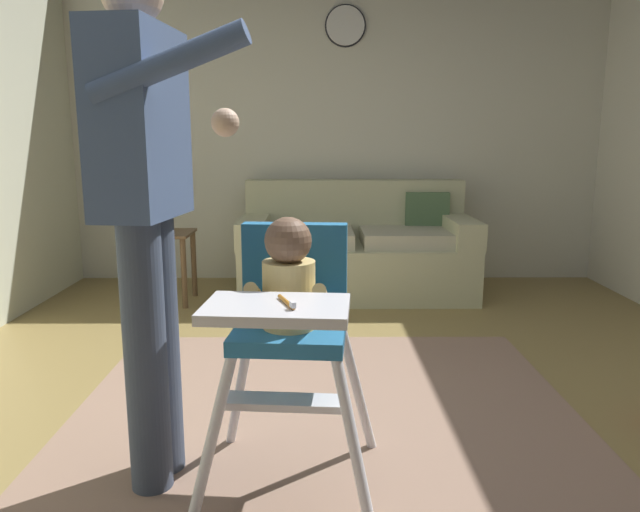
{
  "coord_description": "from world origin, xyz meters",
  "views": [
    {
      "loc": [
        -0.16,
        -2.18,
        1.18
      ],
      "look_at": [
        -0.15,
        -0.15,
        0.78
      ],
      "focal_mm": 33.3,
      "sensor_mm": 36.0,
      "label": 1
    }
  ],
  "objects_px": {
    "high_chair": "(290,305)",
    "adult_standing": "(146,204)",
    "side_table": "(165,251)",
    "couch": "(357,250)",
    "sippy_cup": "(165,225)",
    "wall_clock": "(345,26)"
  },
  "relations": [
    {
      "from": "couch",
      "to": "high_chair",
      "type": "distance_m",
      "value": 2.7
    },
    {
      "from": "high_chair",
      "to": "adult_standing",
      "type": "distance_m",
      "value": 0.57
    },
    {
      "from": "high_chair",
      "to": "sippy_cup",
      "type": "height_order",
      "value": "high_chair"
    },
    {
      "from": "adult_standing",
      "to": "wall_clock",
      "type": "relative_size",
      "value": 5.21
    },
    {
      "from": "wall_clock",
      "to": "sippy_cup",
      "type": "bearing_deg",
      "value": -150.45
    },
    {
      "from": "high_chair",
      "to": "adult_standing",
      "type": "height_order",
      "value": "adult_standing"
    },
    {
      "from": "adult_standing",
      "to": "sippy_cup",
      "type": "bearing_deg",
      "value": 109.76
    },
    {
      "from": "couch",
      "to": "sippy_cup",
      "type": "relative_size",
      "value": 17.55
    },
    {
      "from": "high_chair",
      "to": "couch",
      "type": "bearing_deg",
      "value": 176.15
    },
    {
      "from": "couch",
      "to": "side_table",
      "type": "xyz_separation_m",
      "value": [
        -1.42,
        -0.27,
        0.05
      ]
    },
    {
      "from": "sippy_cup",
      "to": "wall_clock",
      "type": "distance_m",
      "value": 2.14
    },
    {
      "from": "wall_clock",
      "to": "high_chair",
      "type": "bearing_deg",
      "value": -95.8
    },
    {
      "from": "sippy_cup",
      "to": "wall_clock",
      "type": "relative_size",
      "value": 0.3
    },
    {
      "from": "high_chair",
      "to": "sippy_cup",
      "type": "bearing_deg",
      "value": -152.38
    },
    {
      "from": "high_chair",
      "to": "side_table",
      "type": "height_order",
      "value": "high_chair"
    },
    {
      "from": "couch",
      "to": "sippy_cup",
      "type": "distance_m",
      "value": 1.45
    },
    {
      "from": "high_chair",
      "to": "sippy_cup",
      "type": "relative_size",
      "value": 9.45
    },
    {
      "from": "high_chair",
      "to": "wall_clock",
      "type": "distance_m",
      "value": 3.46
    },
    {
      "from": "couch",
      "to": "sippy_cup",
      "type": "xyz_separation_m",
      "value": [
        -1.41,
        -0.27,
        0.24
      ]
    },
    {
      "from": "high_chair",
      "to": "side_table",
      "type": "bearing_deg",
      "value": -152.16
    },
    {
      "from": "adult_standing",
      "to": "sippy_cup",
      "type": "xyz_separation_m",
      "value": [
        -0.54,
        2.32,
        -0.4
      ]
    },
    {
      "from": "couch",
      "to": "wall_clock",
      "type": "bearing_deg",
      "value": -170.38
    }
  ]
}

